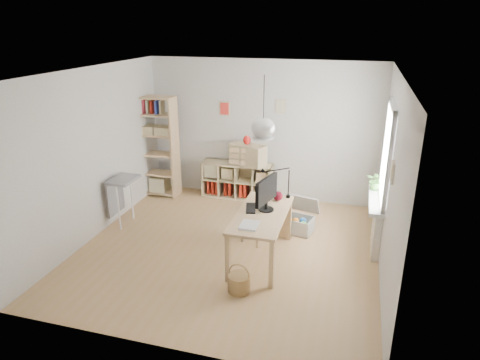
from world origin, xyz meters
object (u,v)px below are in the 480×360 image
(cube_shelf, at_px, (237,182))
(drawer_chest, at_px, (248,154))
(monitor, at_px, (266,192))
(tall_bookshelf, at_px, (157,142))
(chair, at_px, (258,216))
(storage_chest, at_px, (298,221))
(desk, at_px, (261,219))

(cube_shelf, xyz_separation_m, drawer_chest, (0.24, -0.04, 0.62))
(monitor, distance_m, drawer_chest, 2.23)
(tall_bookshelf, xyz_separation_m, chair, (2.40, -1.40, -0.67))
(monitor, height_order, drawer_chest, monitor)
(chair, bearing_deg, storage_chest, 64.40)
(desk, bearing_deg, drawer_chest, 109.68)
(monitor, bearing_deg, drawer_chest, 126.70)
(desk, bearing_deg, tall_bookshelf, 142.99)
(cube_shelf, height_order, tall_bookshelf, tall_bookshelf)
(desk, bearing_deg, cube_shelf, 114.61)
(desk, relative_size, drawer_chest, 2.16)
(cube_shelf, relative_size, tall_bookshelf, 0.70)
(desk, height_order, monitor, monitor)
(chair, relative_size, monitor, 1.30)
(tall_bookshelf, bearing_deg, monitor, -34.88)
(cube_shelf, bearing_deg, tall_bookshelf, -169.81)
(chair, height_order, monitor, monitor)
(drawer_chest, bearing_deg, cube_shelf, -169.21)
(chair, distance_m, monitor, 0.78)
(storage_chest, height_order, monitor, monitor)
(drawer_chest, bearing_deg, tall_bookshelf, -151.86)
(cube_shelf, height_order, monitor, monitor)
(desk, relative_size, chair, 2.03)
(tall_bookshelf, distance_m, monitor, 3.20)
(storage_chest, bearing_deg, monitor, -98.21)
(storage_chest, xyz_separation_m, monitor, (-0.36, -0.95, 0.85))
(desk, xyz_separation_m, monitor, (0.04, 0.12, 0.38))
(desk, distance_m, monitor, 0.40)
(desk, bearing_deg, storage_chest, 69.42)
(cube_shelf, xyz_separation_m, monitor, (1.06, -2.11, 0.73))
(storage_chest, distance_m, monitor, 1.33)
(cube_shelf, height_order, storage_chest, cube_shelf)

